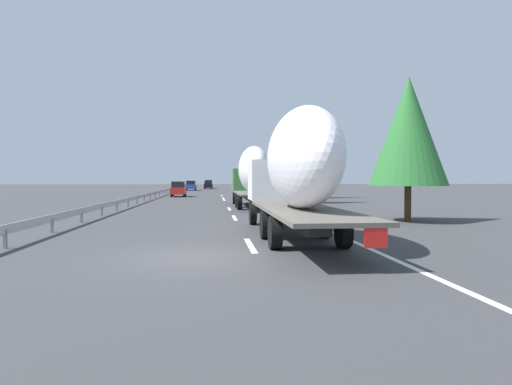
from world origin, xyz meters
TOP-DOWN VIEW (x-y plane):
  - ground_plane at (40.00, 0.00)m, footprint 260.00×260.00m
  - lane_stripe_0 at (2.00, -1.80)m, footprint 3.20×0.20m
  - lane_stripe_1 at (12.28, -1.80)m, footprint 3.20×0.20m
  - lane_stripe_2 at (19.78, -1.80)m, footprint 3.20×0.20m
  - lane_stripe_3 at (33.55, -1.80)m, footprint 3.20×0.20m
  - lane_stripe_4 at (37.27, -1.80)m, footprint 3.20×0.20m
  - lane_stripe_5 at (45.27, -1.80)m, footprint 3.20×0.20m
  - edge_line_right at (45.00, -5.50)m, footprint 110.00×0.20m
  - truck_lead at (20.92, -3.60)m, footprint 13.11×2.55m
  - truck_trailing at (3.46, -3.60)m, footprint 13.93×2.55m
  - car_silver_hatch at (91.78, 0.23)m, footprint 4.60×1.77m
  - car_red_compact at (42.47, 3.61)m, footprint 4.18×1.73m
  - car_black_suv at (83.29, 0.28)m, footprint 4.14×1.87m
  - car_blue_sedan at (71.81, 3.45)m, footprint 4.77×1.89m
  - road_sign at (40.24, -6.70)m, footprint 0.10×0.90m
  - tree_0 at (9.43, -10.69)m, footprint 4.00×4.00m
  - tree_1 at (26.99, -9.85)m, footprint 2.80×2.80m
  - tree_2 at (60.85, -10.35)m, footprint 3.98×3.98m
  - tree_3 at (37.15, -13.27)m, footprint 2.69×2.69m
  - guardrail_median at (43.00, 6.00)m, footprint 94.00×0.10m

SIDE VIEW (x-z plane):
  - ground_plane at x=40.00m, z-range 0.00..0.00m
  - lane_stripe_0 at x=2.00m, z-range 0.00..0.01m
  - lane_stripe_1 at x=12.28m, z-range 0.00..0.01m
  - lane_stripe_2 at x=19.78m, z-range 0.00..0.01m
  - lane_stripe_3 at x=33.55m, z-range 0.00..0.01m
  - lane_stripe_4 at x=37.27m, z-range 0.00..0.01m
  - lane_stripe_5 at x=45.27m, z-range 0.00..0.01m
  - edge_line_right at x=45.00m, z-range 0.00..0.01m
  - guardrail_median at x=43.00m, z-range 0.20..0.96m
  - car_black_suv at x=83.29m, z-range 0.01..1.83m
  - car_blue_sedan at x=71.81m, z-range 0.01..1.88m
  - car_red_compact at x=42.47m, z-range 0.00..1.89m
  - car_silver_hatch at x=91.78m, z-range -0.01..1.96m
  - road_sign at x=40.24m, z-range 0.62..3.85m
  - truck_trailing at x=3.46m, z-range 0.28..4.91m
  - truck_lead at x=20.92m, z-range 0.29..4.90m
  - tree_2 at x=60.85m, z-range 0.77..7.79m
  - tree_3 at x=37.15m, z-range 0.73..7.89m
  - tree_1 at x=26.99m, z-range 0.95..8.37m
  - tree_0 at x=9.43m, z-range 0.92..8.42m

